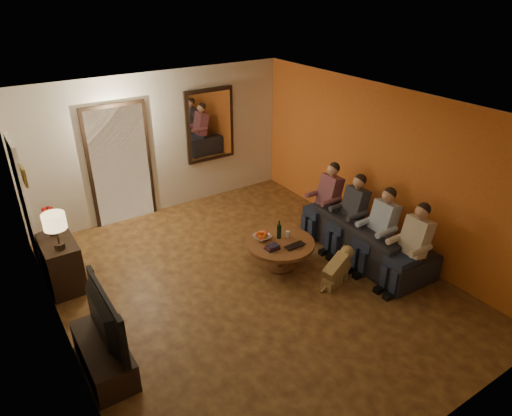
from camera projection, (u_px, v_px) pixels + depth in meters
floor at (250, 284)px, 6.69m from camera, size 5.00×6.00×0.01m
ceiling at (249, 110)px, 5.51m from camera, size 5.00×6.00×0.01m
back_wall at (161, 144)px, 8.33m from camera, size 5.00×0.02×2.60m
front_wall at (440, 338)px, 3.87m from camera, size 5.00×0.02×2.60m
left_wall at (53, 263)px, 4.87m from camera, size 0.02×6.00×2.60m
right_wall at (380, 167)px, 7.32m from camera, size 0.02×6.00×2.60m
orange_accent at (380, 167)px, 7.32m from camera, size 0.01×6.00×2.60m
kitchen_doorway at (120, 166)px, 8.04m from camera, size 1.00×0.06×2.10m
door_trim at (121, 166)px, 8.03m from camera, size 1.12×0.04×2.22m
fridge_glimpse at (135, 171)px, 8.23m from camera, size 0.45×0.03×1.70m
mirror_frame at (210, 125)px, 8.70m from camera, size 1.00×0.05×1.40m
mirror_glass at (211, 125)px, 8.68m from camera, size 0.86×0.02×1.26m
white_door at (26, 205)px, 6.73m from camera, size 0.06×0.85×2.04m
framed_art at (23, 176)px, 5.60m from camera, size 0.03×0.28×0.24m
art_canvas at (25, 175)px, 5.61m from camera, size 0.01×0.22×0.18m
dresser at (62, 263)px, 6.53m from camera, size 0.45×0.83×0.73m
table_lamp at (56, 231)px, 6.08m from camera, size 0.30×0.30×0.54m
flower_vase at (50, 221)px, 6.43m from camera, size 0.14×0.14×0.44m
tv_stand at (104, 355)px, 5.19m from camera, size 0.45×1.12×0.37m
tv at (97, 320)px, 4.95m from camera, size 1.16×0.15×0.67m
sofa at (367, 237)px, 7.26m from camera, size 2.25×0.96×0.65m
person_a at (411, 250)px, 6.42m from camera, size 0.60×0.40×1.20m
person_b at (379, 232)px, 6.86m from camera, size 0.60×0.40×1.20m
person_c at (351, 216)px, 7.31m from camera, size 0.60×0.40×1.20m
person_d at (326, 203)px, 7.76m from camera, size 0.60×0.40×1.20m
dog at (337, 267)px, 6.59m from camera, size 0.60×0.35×0.56m
coffee_table at (280, 254)px, 7.00m from camera, size 1.27×1.27×0.45m
bowl at (262, 237)px, 6.96m from camera, size 0.26×0.26×0.06m
oranges at (262, 233)px, 6.93m from camera, size 0.20×0.20×0.08m
wine_bottle at (279, 229)px, 6.93m from camera, size 0.07×0.07×0.31m
wine_glass at (288, 234)px, 7.00m from camera, size 0.06×0.06×0.10m
book_stack at (272, 247)px, 6.70m from camera, size 0.20×0.15×0.07m
laptop at (297, 247)px, 6.74m from camera, size 0.33×0.22×0.03m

